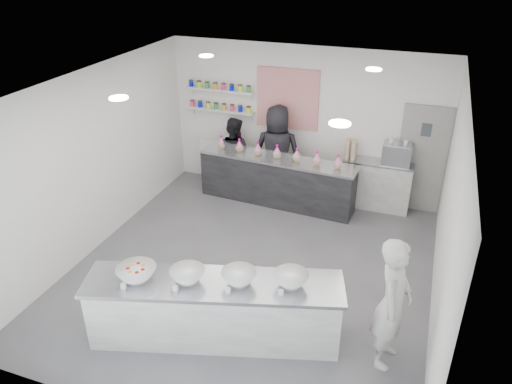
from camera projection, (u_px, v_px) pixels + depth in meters
The scene contains 26 objects.
floor at pixel (252, 270), 8.03m from camera, with size 6.00×6.00×0.00m, color #515156.
ceiling at pixel (251, 86), 6.65m from camera, with size 6.00×6.00×0.00m, color white.
back_wall at pixel (304, 122), 9.85m from camera, with size 5.50×5.50×0.00m, color white.
left_wall at pixel (94, 161), 8.17m from camera, with size 6.00×6.00×0.00m, color white.
right_wall at pixel (449, 219), 6.51m from camera, with size 6.00×6.00×0.00m, color white.
back_door at pixel (422, 160), 9.33m from camera, with size 0.88×0.04×2.10m, color gray.
pattern_panel at pixel (287, 99), 9.72m from camera, with size 1.25×0.03×1.20m, color red.
jar_shelf_lower at pixel (221, 110), 10.24m from camera, with size 1.45×0.22×0.04m, color silver.
jar_shelf_upper at pixel (220, 90), 10.05m from camera, with size 1.45×0.22×0.04m, color silver.
preserve_jars at pixel (220, 97), 10.10m from camera, with size 1.45×0.10×0.56m, color #ED3470, non-canonical shape.
downlight_0 at pixel (119, 98), 6.25m from camera, with size 0.24×0.24×0.02m, color white.
downlight_1 at pixel (340, 123), 5.40m from camera, with size 0.24×0.24×0.02m, color white.
downlight_2 at pixel (206, 56), 8.42m from camera, with size 0.24×0.24×0.02m, color white.
downlight_3 at pixel (374, 69), 7.57m from camera, with size 0.24×0.24×0.02m, color white.
prep_counter at pixel (215, 310), 6.49m from camera, with size 3.30×0.75×0.90m, color #9F9F9B.
back_bar at pixel (276, 181), 9.82m from camera, with size 3.13×0.57×0.97m, color black.
sneeze_guard at pixel (272, 157), 9.32m from camera, with size 3.09×0.01×0.26m, color white.
espresso_ledge at pixel (376, 185), 9.66m from camera, with size 1.31×0.42×0.97m, color #9F9F9B.
espresso_machine at pixel (397, 154), 9.25m from camera, with size 0.52×0.36×0.40m, color #93969E.
cup_stacks at pixel (351, 149), 9.52m from camera, with size 0.24×0.24×0.36m, color #D5B690, non-canonical shape.
prep_bowls at pixel (213, 277), 6.24m from camera, with size 2.40×0.55×0.18m, color white, non-canonical shape.
label_cards at pixel (183, 303), 5.88m from camera, with size 2.01×0.04×0.07m, color white, non-canonical shape.
cookie_bags at pixel (277, 152), 9.54m from camera, with size 2.56×0.16×0.28m, color pink, non-canonical shape.
woman_prep at pixel (392, 304), 5.95m from camera, with size 0.64×0.42×1.76m, color beige.
staff_left at pixel (234, 154), 10.25m from camera, with size 0.76×0.59×1.57m, color black.
staff_right at pixel (277, 153), 9.83m from camera, with size 0.95×0.62×1.94m, color black.
Camera 1 is at (2.29, -6.14, 4.80)m, focal length 35.00 mm.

